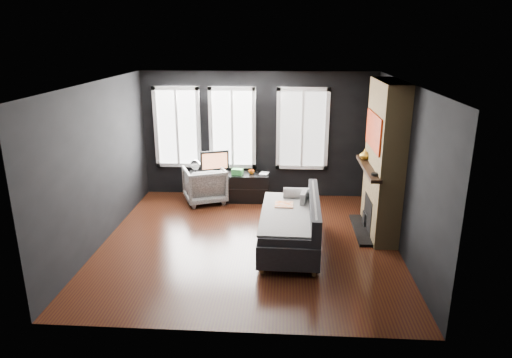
# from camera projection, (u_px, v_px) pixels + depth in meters

# --- Properties ---
(floor) EXTENTS (5.00, 5.00, 0.00)m
(floor) POSITION_uv_depth(u_px,v_px,m) (249.00, 242.00, 7.86)
(floor) COLOR black
(floor) RESTS_ON ground
(ceiling) EXTENTS (5.00, 5.00, 0.00)m
(ceiling) POSITION_uv_depth(u_px,v_px,m) (248.00, 83.00, 7.04)
(ceiling) COLOR white
(ceiling) RESTS_ON ground
(wall_back) EXTENTS (5.00, 0.02, 2.70)m
(wall_back) POSITION_uv_depth(u_px,v_px,m) (258.00, 135.00, 9.83)
(wall_back) COLOR black
(wall_back) RESTS_ON ground
(wall_left) EXTENTS (0.02, 5.00, 2.70)m
(wall_left) POSITION_uv_depth(u_px,v_px,m) (100.00, 164.00, 7.61)
(wall_left) COLOR black
(wall_left) RESTS_ON ground
(wall_right) EXTENTS (0.02, 5.00, 2.70)m
(wall_right) POSITION_uv_depth(u_px,v_px,m) (404.00, 170.00, 7.30)
(wall_right) COLOR black
(wall_right) RESTS_ON ground
(windows) EXTENTS (4.00, 0.16, 1.76)m
(windows) POSITION_uv_depth(u_px,v_px,m) (236.00, 87.00, 9.51)
(windows) COLOR white
(windows) RESTS_ON wall_back
(fireplace) EXTENTS (0.70, 1.62, 2.70)m
(fireplace) POSITION_uv_depth(u_px,v_px,m) (384.00, 160.00, 7.88)
(fireplace) COLOR #93724C
(fireplace) RESTS_ON floor
(sofa) EXTENTS (1.10, 2.12, 0.90)m
(sofa) POSITION_uv_depth(u_px,v_px,m) (290.00, 222.00, 7.55)
(sofa) COLOR black
(sofa) RESTS_ON floor
(stripe_pillow) EXTENTS (0.14, 0.37, 0.36)m
(stripe_pillow) POSITION_uv_depth(u_px,v_px,m) (304.00, 201.00, 7.92)
(stripe_pillow) COLOR gray
(stripe_pillow) RESTS_ON sofa
(armchair) EXTENTS (1.05, 1.02, 0.84)m
(armchair) POSITION_uv_depth(u_px,v_px,m) (205.00, 183.00, 9.66)
(armchair) COLOR silver
(armchair) RESTS_ON floor
(media_console) EXTENTS (1.74, 0.60, 0.59)m
(media_console) POSITION_uv_depth(u_px,v_px,m) (229.00, 187.00, 9.80)
(media_console) COLOR black
(media_console) RESTS_ON floor
(monitor) EXTENTS (0.63, 0.34, 0.55)m
(monitor) POSITION_uv_depth(u_px,v_px,m) (215.00, 161.00, 9.65)
(monitor) COLOR black
(monitor) RESTS_ON media_console
(desk_fan) EXTENTS (0.27, 0.27, 0.31)m
(desk_fan) POSITION_uv_depth(u_px,v_px,m) (196.00, 167.00, 9.67)
(desk_fan) COLOR gray
(desk_fan) RESTS_ON media_console
(mug) EXTENTS (0.12, 0.09, 0.12)m
(mug) POSITION_uv_depth(u_px,v_px,m) (251.00, 171.00, 9.66)
(mug) COLOR #C5560D
(mug) RESTS_ON media_console
(book) EXTENTS (0.18, 0.06, 0.24)m
(book) POSITION_uv_depth(u_px,v_px,m) (260.00, 168.00, 9.68)
(book) COLOR #BFAD96
(book) RESTS_ON media_console
(storage_box) EXTENTS (0.25, 0.19, 0.12)m
(storage_box) POSITION_uv_depth(u_px,v_px,m) (237.00, 172.00, 9.62)
(storage_box) COLOR #2E7A35
(storage_box) RESTS_ON media_console
(mantel_vase) EXTENTS (0.25, 0.26, 0.19)m
(mantel_vase) POSITION_uv_depth(u_px,v_px,m) (365.00, 154.00, 8.33)
(mantel_vase) COLOR gold
(mantel_vase) RESTS_ON fireplace
(mantel_clock) EXTENTS (0.12, 0.12, 0.04)m
(mantel_clock) POSITION_uv_depth(u_px,v_px,m) (375.00, 174.00, 7.40)
(mantel_clock) COLOR black
(mantel_clock) RESTS_ON fireplace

